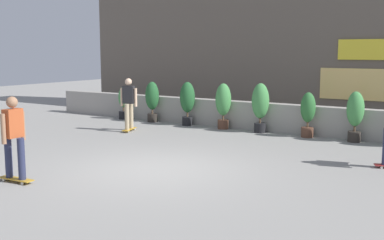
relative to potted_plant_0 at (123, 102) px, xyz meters
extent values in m
plane|color=gray|center=(5.65, -5.55, -0.64)|extent=(48.00, 48.00, 0.00)
cube|color=gray|center=(5.65, 0.45, -0.19)|extent=(18.00, 0.40, 0.90)
cube|color=#60564C|center=(5.65, 4.45, 2.61)|extent=(20.00, 2.00, 6.50)
cube|color=yellow|center=(8.41, 3.41, 1.96)|extent=(2.80, 0.08, 0.70)
cube|color=#F2CC72|center=(8.41, 3.42, 0.76)|extent=(4.00, 0.06, 1.10)
cylinder|color=black|center=(0.00, 0.00, -0.49)|extent=(0.36, 0.36, 0.30)
cylinder|color=brown|center=(0.00, 0.00, -0.27)|extent=(0.06, 0.06, 0.15)
ellipsoid|color=#428C47|center=(0.00, 0.00, 0.19)|extent=(0.37, 0.37, 0.76)
cylinder|color=#2D2823|center=(1.36, 0.00, -0.49)|extent=(0.36, 0.36, 0.30)
cylinder|color=brown|center=(1.36, 0.00, -0.27)|extent=(0.06, 0.06, 0.15)
ellipsoid|color=#235B2D|center=(1.36, 0.00, 0.31)|extent=(0.49, 0.49, 1.01)
cylinder|color=black|center=(2.88, 0.00, -0.49)|extent=(0.36, 0.36, 0.30)
cylinder|color=brown|center=(2.88, 0.00, -0.27)|extent=(0.06, 0.06, 0.15)
ellipsoid|color=#235B2D|center=(2.88, 0.00, 0.33)|extent=(0.52, 0.52, 1.05)
cylinder|color=brown|center=(4.28, 0.00, -0.49)|extent=(0.36, 0.36, 0.30)
cylinder|color=brown|center=(4.28, 0.00, -0.27)|extent=(0.06, 0.06, 0.15)
ellipsoid|color=#428C47|center=(4.28, 0.00, 0.33)|extent=(0.52, 0.52, 1.05)
cylinder|color=black|center=(5.61, 0.00, -0.49)|extent=(0.36, 0.36, 0.30)
cylinder|color=brown|center=(5.61, 0.00, -0.27)|extent=(0.06, 0.06, 0.15)
ellipsoid|color=#428C47|center=(5.61, 0.00, 0.36)|extent=(0.54, 0.54, 1.11)
cylinder|color=brown|center=(7.15, 0.00, -0.49)|extent=(0.36, 0.36, 0.30)
cylinder|color=brown|center=(7.15, 0.00, -0.27)|extent=(0.06, 0.06, 0.15)
ellipsoid|color=#2D6B33|center=(7.15, 0.00, 0.25)|extent=(0.44, 0.44, 0.90)
cylinder|color=#2D2823|center=(8.52, 0.00, -0.49)|extent=(0.36, 0.36, 0.30)
cylinder|color=brown|center=(8.52, 0.00, -0.27)|extent=(0.06, 0.06, 0.15)
ellipsoid|color=#428C47|center=(8.52, 0.00, 0.30)|extent=(0.48, 0.48, 0.99)
cylinder|color=silver|center=(9.77, -2.71, -0.62)|extent=(0.06, 0.05, 0.06)
cylinder|color=silver|center=(9.83, -2.86, -0.62)|extent=(0.06, 0.05, 0.06)
cube|color=#BF8C26|center=(3.98, -7.88, -0.58)|extent=(0.81, 0.26, 0.02)
cylinder|color=silver|center=(4.23, -7.78, -0.62)|extent=(0.06, 0.03, 0.06)
cylinder|color=silver|center=(4.24, -7.94, -0.62)|extent=(0.06, 0.03, 0.06)
cylinder|color=silver|center=(3.71, -7.82, -0.62)|extent=(0.06, 0.03, 0.06)
cylinder|color=silver|center=(3.72, -7.98, -0.62)|extent=(0.06, 0.03, 0.06)
cylinder|color=#282D4C|center=(4.16, -7.87, -0.16)|extent=(0.14, 0.14, 0.82)
cylinder|color=#282D4C|center=(3.80, -7.89, -0.16)|extent=(0.14, 0.14, 0.82)
cube|color=#B24C26|center=(3.98, -7.88, 0.53)|extent=(0.23, 0.37, 0.56)
sphere|color=#9E7051|center=(3.98, -7.88, 0.94)|extent=(0.22, 0.22, 0.22)
cylinder|color=#9E7051|center=(3.96, -7.64, 0.45)|extent=(0.09, 0.09, 0.58)
cylinder|color=#9E7051|center=(3.99, -8.11, 0.45)|extent=(0.09, 0.09, 0.58)
cube|color=#BF8C26|center=(1.97, -2.02, -0.58)|extent=(0.44, 0.82, 0.02)
cylinder|color=silver|center=(1.81, -1.80, -0.62)|extent=(0.05, 0.06, 0.06)
cylinder|color=silver|center=(1.96, -1.75, -0.62)|extent=(0.05, 0.06, 0.06)
cylinder|color=silver|center=(1.97, -2.29, -0.62)|extent=(0.05, 0.06, 0.06)
cylinder|color=silver|center=(2.12, -2.24, -0.62)|extent=(0.05, 0.06, 0.06)
cylinder|color=tan|center=(1.91, -1.85, -0.16)|extent=(0.14, 0.14, 0.82)
cylinder|color=tan|center=(2.02, -2.19, -0.16)|extent=(0.14, 0.14, 0.82)
cube|color=#262628|center=(1.97, -2.02, 0.53)|extent=(0.40, 0.30, 0.56)
sphere|color=beige|center=(1.97, -2.02, 0.94)|extent=(0.22, 0.22, 0.22)
cylinder|color=beige|center=(1.74, -2.09, 0.45)|extent=(0.09, 0.09, 0.58)
cylinder|color=beige|center=(2.19, -1.95, 0.45)|extent=(0.09, 0.09, 0.58)
camera|label=1|loc=(11.85, -13.76, 1.93)|focal=44.97mm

